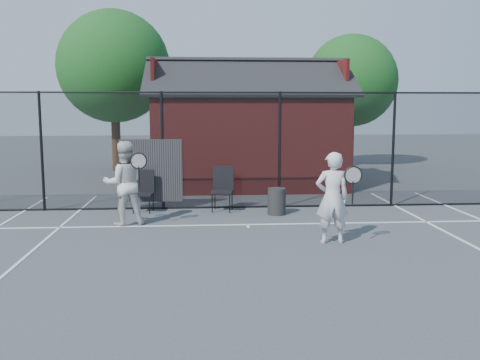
{
  "coord_description": "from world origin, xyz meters",
  "views": [
    {
      "loc": [
        -0.99,
        -8.64,
        2.63
      ],
      "look_at": [
        -0.21,
        2.37,
        1.1
      ],
      "focal_mm": 40.0,
      "sensor_mm": 36.0,
      "label": 1
    }
  ],
  "objects": [
    {
      "name": "player_back",
      "position": [
        -2.72,
        3.2,
        0.94
      ],
      "size": [
        1.09,
        0.92,
        1.87
      ],
      "color": "silver",
      "rests_on": "ground"
    },
    {
      "name": "player_front",
      "position": [
        1.49,
        1.3,
        0.89
      ],
      "size": [
        0.79,
        0.59,
        1.77
      ],
      "color": "silver",
      "rests_on": "ground"
    },
    {
      "name": "waste_bin",
      "position": [
        0.81,
        4.1,
        0.32
      ],
      "size": [
        0.5,
        0.5,
        0.65
      ],
      "primitive_type": "cylinder",
      "rotation": [
        0.0,
        0.0,
        0.13
      ],
      "color": "#262626",
      "rests_on": "ground"
    },
    {
      "name": "tree_left",
      "position": [
        -4.5,
        13.5,
        4.19
      ],
      "size": [
        4.48,
        4.48,
        6.44
      ],
      "color": "black",
      "rests_on": "ground"
    },
    {
      "name": "chair_right",
      "position": [
        -0.5,
        4.6,
        0.55
      ],
      "size": [
        0.62,
        0.64,
        1.1
      ],
      "primitive_type": "cube",
      "rotation": [
        0.0,
        0.0,
        -0.18
      ],
      "color": "black",
      "rests_on": "ground"
    },
    {
      "name": "chair_left",
      "position": [
        -2.47,
        4.6,
        0.51
      ],
      "size": [
        0.55,
        0.57,
        1.02
      ],
      "primitive_type": "cube",
      "rotation": [
        0.0,
        0.0,
        -0.13
      ],
      "color": "black",
      "rests_on": "ground"
    },
    {
      "name": "tree_right",
      "position": [
        5.5,
        14.5,
        3.71
      ],
      "size": [
        3.97,
        3.97,
        5.7
      ],
      "color": "black",
      "rests_on": "ground"
    },
    {
      "name": "fence",
      "position": [
        -0.3,
        5.0,
        1.45
      ],
      "size": [
        22.04,
        3.0,
        3.0
      ],
      "color": "black",
      "rests_on": "ground"
    },
    {
      "name": "court_lines",
      "position": [
        0.0,
        -1.32,
        0.01
      ],
      "size": [
        11.02,
        18.0,
        0.01
      ],
      "color": "silver",
      "rests_on": "ground"
    },
    {
      "name": "ground",
      "position": [
        0.0,
        0.0,
        0.0
      ],
      "size": [
        80.0,
        80.0,
        0.0
      ],
      "primitive_type": "plane",
      "color": "#3F4449",
      "rests_on": "ground"
    },
    {
      "name": "clubhouse",
      "position": [
        0.5,
        9.0,
        1.61
      ],
      "size": [
        6.5,
        4.36,
        4.19
      ],
      "color": "maroon",
      "rests_on": "ground"
    }
  ]
}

